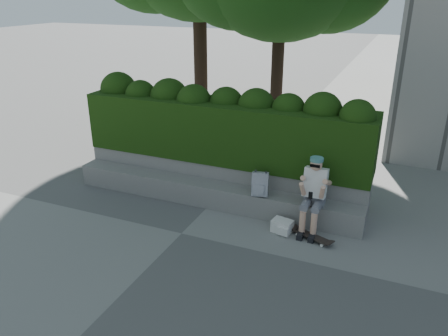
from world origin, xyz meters
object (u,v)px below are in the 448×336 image
at_px(person, 314,191).
at_px(skateboard, 312,236).
at_px(backpack_plaid, 260,184).
at_px(backpack_ground, 282,226).

bearing_deg(person, skateboard, -75.59).
bearing_deg(backpack_plaid, skateboard, -34.46).
xyz_separation_m(skateboard, backpack_ground, (-0.55, 0.06, 0.05)).
height_order(skateboard, backpack_plaid, backpack_plaid).
bearing_deg(person, backpack_ground, -146.20).
bearing_deg(backpack_plaid, person, -17.34).
height_order(backpack_plaid, backpack_ground, backpack_plaid).
xyz_separation_m(person, backpack_ground, (-0.45, -0.30, -0.64)).
xyz_separation_m(person, skateboard, (0.09, -0.36, -0.69)).
bearing_deg(backpack_ground, backpack_plaid, 156.09).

